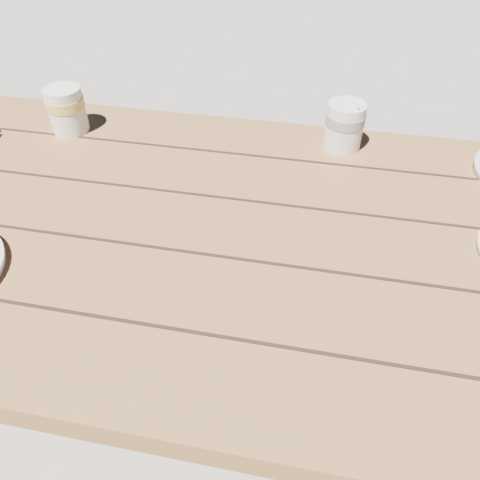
# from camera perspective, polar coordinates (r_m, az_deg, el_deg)

# --- Properties ---
(ground) EXTENTS (60.00, 60.00, 0.00)m
(ground) POSITION_cam_1_polar(r_m,az_deg,el_deg) (1.46, -0.89, -21.12)
(ground) COLOR #A49E94
(ground) RESTS_ON ground
(picnic_table) EXTENTS (2.00, 1.55, 0.75)m
(picnic_table) POSITION_cam_1_polar(r_m,az_deg,el_deg) (0.97, -1.26, -5.53)
(picnic_table) COLOR brown
(picnic_table) RESTS_ON ground
(coffee_cup) EXTENTS (0.08, 0.08, 0.10)m
(coffee_cup) POSITION_cam_1_polar(r_m,az_deg,el_deg) (1.07, 12.58, 13.40)
(coffee_cup) COLOR white
(coffee_cup) RESTS_ON picnic_table
(second_cup) EXTENTS (0.08, 0.08, 0.10)m
(second_cup) POSITION_cam_1_polar(r_m,az_deg,el_deg) (1.18, -20.36, 14.64)
(second_cup) COLOR white
(second_cup) RESTS_ON picnic_table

